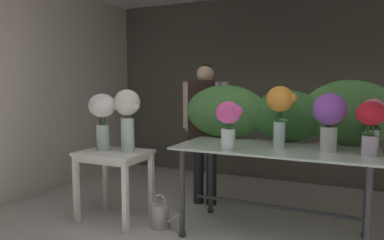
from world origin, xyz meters
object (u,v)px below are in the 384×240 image
object	(u,v)px
watering_can	(160,215)
vase_sunset_peonies	(280,107)
florist	(205,119)
vase_rosy_roses	(373,119)
vase_white_roses_tall	(102,114)
vase_crimson_anemones	(371,121)
display_table_glass	(275,162)
vase_fuchsia_freesia	(228,121)
vase_violet_dahlias	(329,116)
side_table_white	(114,162)
vase_cream_lisianthus_tall	(127,114)

from	to	relation	value
watering_can	vase_sunset_peonies	bearing A→B (deg)	11.39
florist	vase_rosy_roses	size ratio (longest dim) A/B	3.70
florist	vase_white_roses_tall	world-z (taller)	florist
vase_crimson_anemones	vase_rosy_roses	bearing A→B (deg)	86.23
display_table_glass	vase_sunset_peonies	distance (m)	0.51
vase_crimson_anemones	vase_fuchsia_freesia	bearing A→B (deg)	-167.20
vase_violet_dahlias	vase_fuchsia_freesia	size ratio (longest dim) A/B	1.17
vase_violet_dahlias	side_table_white	bearing A→B (deg)	-173.11
vase_rosy_roses	vase_sunset_peonies	world-z (taller)	vase_sunset_peonies
display_table_glass	vase_violet_dahlias	world-z (taller)	vase_violet_dahlias
side_table_white	vase_cream_lisianthus_tall	world-z (taller)	vase_cream_lisianthus_tall
display_table_glass	vase_fuchsia_freesia	bearing A→B (deg)	-132.19
vase_crimson_anemones	vase_cream_lisianthus_tall	distance (m)	2.23
vase_rosy_roses	display_table_glass	bearing A→B (deg)	-168.72
vase_rosy_roses	vase_white_roses_tall	bearing A→B (deg)	-170.10
display_table_glass	vase_sunset_peonies	size ratio (longest dim) A/B	3.18
vase_white_roses_tall	florist	bearing A→B (deg)	48.73
vase_sunset_peonies	vase_cream_lisianthus_tall	world-z (taller)	vase_sunset_peonies
display_table_glass	vase_white_roses_tall	xyz separation A→B (m)	(-1.73, -0.28, 0.40)
vase_rosy_roses	watering_can	world-z (taller)	vase_rosy_roses
vase_fuchsia_freesia	vase_crimson_anemones	bearing A→B (deg)	12.80
florist	vase_fuchsia_freesia	xyz separation A→B (m)	(0.63, -0.96, 0.10)
display_table_glass	florist	xyz separation A→B (m)	(-0.95, 0.60, 0.30)
side_table_white	watering_can	distance (m)	0.73
watering_can	vase_fuchsia_freesia	bearing A→B (deg)	-8.21
vase_violet_dahlias	display_table_glass	bearing A→B (deg)	175.56
vase_violet_dahlias	watering_can	distance (m)	1.84
display_table_glass	vase_violet_dahlias	bearing A→B (deg)	-4.44
florist	vase_white_roses_tall	xyz separation A→B (m)	(-0.77, -0.88, 0.10)
vase_crimson_anemones	vase_violet_dahlias	xyz separation A→B (m)	(-0.32, 0.08, 0.02)
side_table_white	vase_white_roses_tall	bearing A→B (deg)	179.98
vase_cream_lisianthus_tall	watering_can	xyz separation A→B (m)	(0.39, -0.03, -1.00)
florist	watering_can	distance (m)	1.24
display_table_glass	side_table_white	world-z (taller)	display_table_glass
display_table_glass	vase_cream_lisianthus_tall	bearing A→B (deg)	-171.13
display_table_glass	side_table_white	size ratio (longest dim) A/B	2.39
vase_crimson_anemones	display_table_glass	bearing A→B (deg)	171.83
display_table_glass	florist	world-z (taller)	florist
vase_fuchsia_freesia	vase_cream_lisianthus_tall	distance (m)	1.14
vase_sunset_peonies	vase_crimson_anemones	xyz separation A→B (m)	(0.73, -0.08, -0.09)
florist	vase_violet_dahlias	distance (m)	1.54
vase_crimson_anemones	vase_cream_lisianthus_tall	bearing A→B (deg)	-177.00
vase_fuchsia_freesia	vase_white_roses_tall	size ratio (longest dim) A/B	0.71
vase_crimson_anemones	watering_can	xyz separation A→B (m)	(-1.83, -0.14, -1.00)
vase_cream_lisianthus_tall	watering_can	distance (m)	1.07
side_table_white	vase_cream_lisianthus_tall	bearing A→B (deg)	21.86
vase_fuchsia_freesia	vase_violet_dahlias	bearing A→B (deg)	22.71
watering_can	side_table_white	bearing A→B (deg)	-176.89
vase_white_roses_tall	vase_violet_dahlias	bearing A→B (deg)	6.47
vase_sunset_peonies	vase_cream_lisianthus_tall	xyz separation A→B (m)	(-1.50, -0.20, -0.10)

